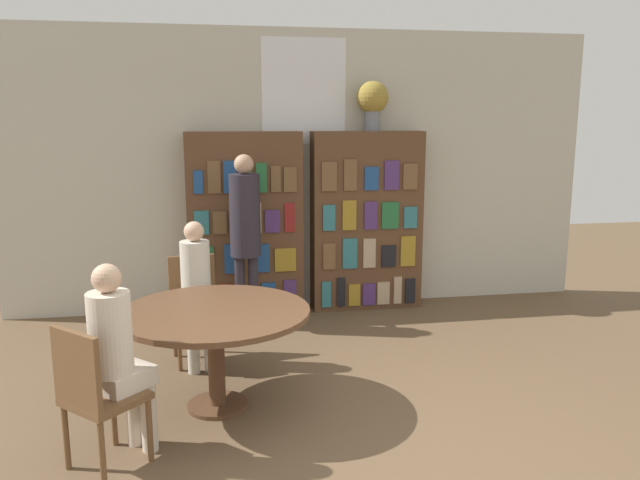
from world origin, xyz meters
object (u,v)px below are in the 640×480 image
at_px(bookshelf_right, 366,221).
at_px(reading_table, 215,324).
at_px(chair_left_side, 194,302).
at_px(librarian_standing, 245,224).
at_px(flower_vase, 372,100).
at_px(seated_reader_right, 118,350).
at_px(chair_near_camera, 94,392).
at_px(bookshelf_left, 245,225).
at_px(seated_reader_left, 197,287).

bearing_deg(bookshelf_right, reading_table, -126.62).
xyz_separation_m(chair_left_side, librarian_standing, (0.49, 0.74, 0.56)).
height_order(flower_vase, seated_reader_right, flower_vase).
distance_m(bookshelf_right, seated_reader_right, 3.63).
distance_m(chair_near_camera, seated_reader_right, 0.27).
bearing_deg(chair_near_camera, librarian_standing, 111.65).
relative_size(bookshelf_right, librarian_standing, 1.12).
relative_size(chair_near_camera, seated_reader_right, 0.72).
relative_size(bookshelf_left, chair_left_side, 2.15).
bearing_deg(bookshelf_left, reading_table, -98.84).
distance_m(bookshelf_left, reading_table, 2.29).
xyz_separation_m(bookshelf_left, chair_left_side, (-0.52, -1.24, -0.46)).
bearing_deg(reading_table, chair_near_camera, -134.34).
relative_size(bookshelf_left, bookshelf_right, 1.00).
distance_m(seated_reader_left, librarian_standing, 1.10).
distance_m(flower_vase, chair_near_camera, 4.22).
distance_m(chair_near_camera, seated_reader_left, 1.66).
bearing_deg(librarian_standing, chair_near_camera, -112.69).
bearing_deg(librarian_standing, seated_reader_right, -111.15).
bearing_deg(flower_vase, bookshelf_right, -174.57).
distance_m(reading_table, seated_reader_right, 0.83).
distance_m(bookshelf_left, chair_near_camera, 3.19).
xyz_separation_m(flower_vase, seated_reader_left, (-1.86, -1.43, -1.56)).
height_order(bookshelf_right, seated_reader_right, bookshelf_right).
bearing_deg(chair_left_side, bookshelf_left, -122.30).
bearing_deg(chair_left_side, librarian_standing, -133.24).
bearing_deg(librarian_standing, chair_left_side, -123.57).
xyz_separation_m(bookshelf_left, bookshelf_right, (1.32, -0.00, -0.00)).
xyz_separation_m(seated_reader_right, librarian_standing, (0.90, 2.34, 0.36)).
relative_size(chair_near_camera, seated_reader_left, 0.73).
height_order(chair_left_side, librarian_standing, librarian_standing).
relative_size(bookshelf_right, flower_vase, 3.72).
height_order(flower_vase, reading_table, flower_vase).
bearing_deg(bookshelf_left, librarian_standing, -92.93).
bearing_deg(seated_reader_left, chair_near_camera, 60.08).
xyz_separation_m(bookshelf_right, librarian_standing, (-1.34, -0.50, 0.10)).
bearing_deg(chair_left_side, seated_reader_left, 90.00).
bearing_deg(bookshelf_right, seated_reader_left, -141.71).
bearing_deg(flower_vase, seated_reader_left, -142.36).
bearing_deg(flower_vase, bookshelf_left, -179.80).
height_order(bookshelf_left, chair_left_side, bookshelf_left).
bearing_deg(chair_left_side, reading_table, 90.00).
bearing_deg(chair_left_side, bookshelf_right, -155.56).
distance_m(seated_reader_left, seated_reader_right, 1.48).
xyz_separation_m(reading_table, librarian_standing, (0.32, 1.74, 0.42)).
distance_m(bookshelf_left, librarian_standing, 0.51).
bearing_deg(chair_left_side, flower_vase, -156.15).
relative_size(chair_near_camera, chair_left_side, 1.00).
bearing_deg(librarian_standing, bookshelf_right, 20.45).
distance_m(seated_reader_right, librarian_standing, 2.53).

